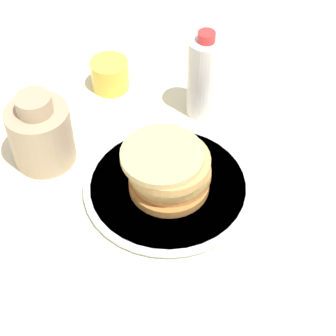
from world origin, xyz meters
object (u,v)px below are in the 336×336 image
at_px(pancake_stack, 168,169).
at_px(cream_jug, 41,133).
at_px(juice_glass, 110,75).
at_px(water_bottle_near, 204,77).
at_px(plate, 168,186).

distance_m(pancake_stack, cream_jug, 0.24).
xyz_separation_m(pancake_stack, juice_glass, (-0.28, 0.12, -0.02)).
bearing_deg(pancake_stack, juice_glass, 157.12).
relative_size(cream_jug, water_bottle_near, 0.78).
relative_size(plate, cream_jug, 2.04).
bearing_deg(plate, juice_glass, 157.09).
xyz_separation_m(plate, juice_glass, (-0.28, 0.12, 0.02)).
bearing_deg(pancake_stack, plate, 165.94).
xyz_separation_m(cream_jug, water_bottle_near, (0.12, 0.29, 0.02)).
relative_size(pancake_stack, cream_jug, 1.07).
xyz_separation_m(plate, cream_jug, (-0.21, -0.10, 0.05)).
height_order(plate, pancake_stack, pancake_stack).
relative_size(pancake_stack, juice_glass, 1.99).
bearing_deg(juice_glass, cream_jug, -73.75).
distance_m(plate, pancake_stack, 0.05).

